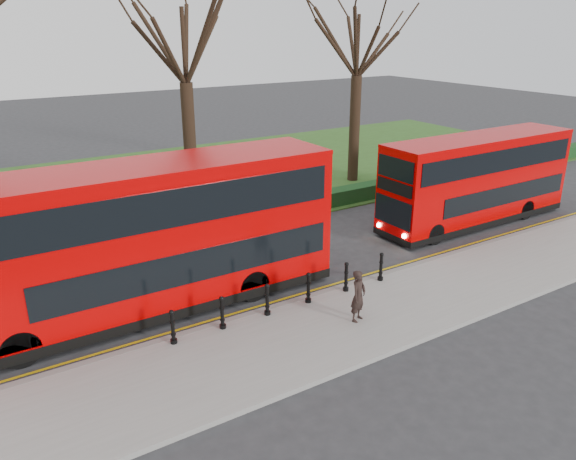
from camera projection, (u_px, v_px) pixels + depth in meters
ground at (259, 298)px, 18.88m from camera, size 120.00×120.00×0.00m
pavement at (309, 336)px, 16.49m from camera, size 60.00×4.00×0.15m
kerb at (274, 308)px, 18.07m from camera, size 60.00×0.25×0.16m
grass_verge at (123, 191)px, 30.74m from camera, size 60.00×18.00×0.06m
hedge at (180, 228)px, 24.12m from camera, size 60.00×0.90×0.80m
yellow_line_outer at (269, 306)px, 18.33m from camera, size 60.00×0.10×0.01m
yellow_line_inner at (266, 304)px, 18.49m from camera, size 60.00×0.10×0.01m
tree_mid at (183, 37)px, 24.97m from camera, size 7.13×7.13×11.14m
tree_right at (358, 39)px, 30.07m from camera, size 6.94×6.94×10.84m
bollard_row at (288, 294)px, 17.76m from camera, size 7.88×0.15×1.00m
bus_lead at (151, 239)px, 17.41m from camera, size 11.95×2.74×4.76m
bus_rear at (477, 180)px, 25.34m from camera, size 10.06×2.31×4.00m
pedestrian at (358, 296)px, 16.94m from camera, size 0.71×0.60×1.64m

